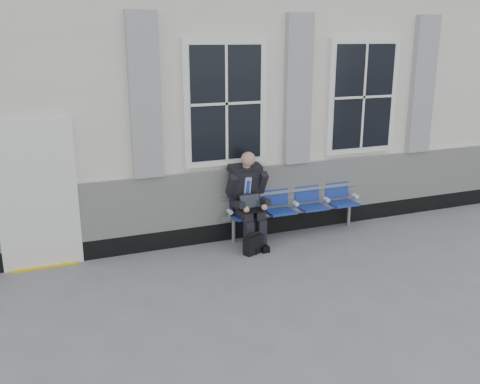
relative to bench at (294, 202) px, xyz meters
name	(u,v)px	position (x,y,z in m)	size (l,w,h in m)	color
ground	(388,252)	(0.98, -1.32, -0.55)	(70.00, 70.00, 0.00)	slate
station_building	(289,89)	(0.96, 2.15, 1.67)	(14.40, 4.40, 4.49)	white
bench	(294,202)	(0.00, 0.00, 0.00)	(2.60, 0.47, 0.91)	#9EA0A3
businessman	(248,195)	(-0.90, -0.14, 0.26)	(0.63, 0.84, 1.52)	black
briefcase	(253,244)	(-0.99, -0.58, -0.40)	(0.35, 0.26, 0.33)	black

